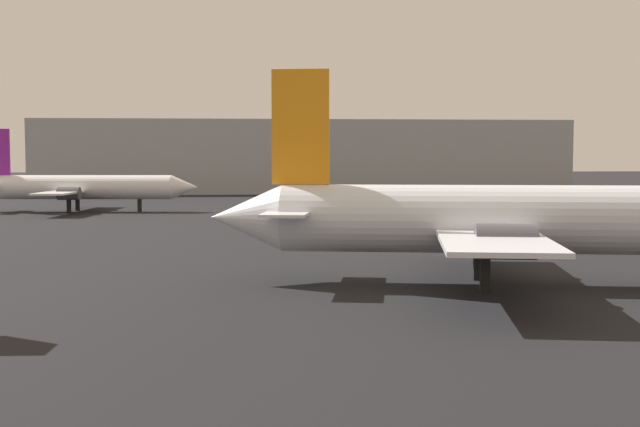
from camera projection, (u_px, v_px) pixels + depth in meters
The scene contains 3 objects.
airplane_on_taxiway at pixel (499, 219), 40.29m from camera, with size 29.16×21.71×10.57m.
airplane_far_left at pixel (79, 187), 92.96m from camera, with size 26.22×18.15×9.28m.
terminal_building at pixel (303, 157), 143.29m from camera, with size 88.25×19.79×12.11m, color #999EA3.
Camera 1 is at (-3.85, -9.37, 6.38)m, focal length 46.67 mm.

